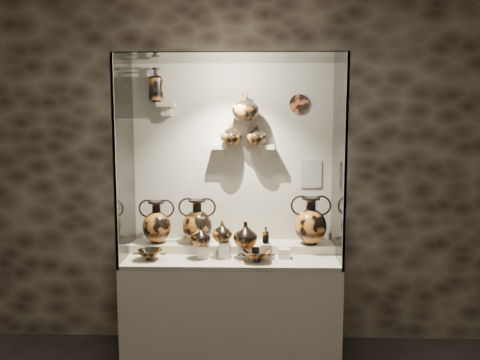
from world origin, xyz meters
name	(u,v)px	position (x,y,z in m)	size (l,w,h in m)	color
wall_back	(233,158)	(0.00, 2.50, 1.60)	(5.00, 0.02, 3.20)	#2D231C
plinth	(232,307)	(0.00, 2.18, 0.40)	(1.70, 0.60, 0.80)	#BFB19A
front_tier	(231,258)	(0.00, 2.18, 0.82)	(1.68, 0.58, 0.03)	beige
rear_tier	(232,248)	(0.00, 2.35, 0.85)	(1.70, 0.25, 0.10)	beige
back_panel	(233,158)	(0.00, 2.50, 1.60)	(1.70, 0.03, 1.60)	#BFB19A
glass_front	(229,164)	(0.00, 1.88, 1.60)	(1.70, 0.01, 1.60)	white
glass_left	(125,161)	(-0.85, 2.18, 1.60)	(0.01, 0.60, 1.60)	white
glass_right	(339,161)	(0.85, 2.18, 1.60)	(0.01, 0.60, 1.60)	white
glass_top	(231,58)	(0.00, 2.18, 2.40)	(1.70, 0.60, 0.01)	white
frame_post_left	(115,164)	(-0.84, 1.89, 1.60)	(0.02, 0.02, 1.60)	gray
frame_post_right	(346,164)	(0.84, 1.89, 1.60)	(0.02, 0.02, 1.60)	gray
pedestal_a	(204,252)	(-0.22, 2.13, 0.88)	(0.09, 0.09, 0.10)	silver
pedestal_b	(225,250)	(-0.05, 2.13, 0.90)	(0.09, 0.09, 0.13)	silver
pedestal_c	(246,253)	(0.12, 2.13, 0.88)	(0.09, 0.09, 0.09)	silver
pedestal_d	(266,251)	(0.28, 2.13, 0.89)	(0.09, 0.09, 0.12)	silver
pedestal_e	(284,253)	(0.42, 2.13, 0.87)	(0.09, 0.09, 0.08)	silver
bracket_ul	(166,105)	(-0.55, 2.42, 2.05)	(0.14, 0.12, 0.04)	#BFB19A
bracket_ca	(220,147)	(-0.10, 2.42, 1.70)	(0.14, 0.12, 0.04)	#BFB19A
bracket_cb	(244,123)	(0.10, 2.42, 1.90)	(0.10, 0.12, 0.04)	#BFB19A
bracket_cc	(266,147)	(0.28, 2.42, 1.70)	(0.14, 0.12, 0.04)	#BFB19A
amphora_left	(157,222)	(-0.63, 2.33, 1.08)	(0.29, 0.29, 0.36)	#A2591F
amphora_mid	(197,221)	(-0.29, 2.32, 1.09)	(0.30, 0.30, 0.37)	#A55B1D
amphora_right	(311,221)	(0.65, 2.31, 1.10)	(0.32, 0.32, 0.40)	#A2591F
jug_a	(201,236)	(-0.24, 2.11, 1.01)	(0.16, 0.16, 0.17)	#A2591F
jug_b	(222,231)	(-0.07, 2.15, 1.04)	(0.16, 0.16, 0.16)	#A55B1D
jug_c	(245,234)	(0.11, 2.14, 1.02)	(0.19, 0.19, 0.20)	#A2591F
lekythos_small	(266,234)	(0.27, 2.13, 1.02)	(0.06, 0.06, 0.15)	#A55B1D
kylix_left	(150,254)	(-0.64, 2.06, 0.88)	(0.25, 0.21, 0.10)	#A55B1D
kylix_right	(256,255)	(0.20, 2.03, 0.88)	(0.27, 0.23, 0.11)	#A2591F
lekythos_tall	(156,83)	(-0.63, 2.41, 2.23)	(0.13, 0.13, 0.32)	#A2591F
ovoid_vase_a	(231,134)	(-0.01, 2.38, 1.81)	(0.17, 0.17, 0.18)	#A55B1D
ovoid_vase_b	(245,107)	(0.11, 2.36, 2.03)	(0.22, 0.22, 0.23)	#A55B1D
ovoid_vase_c	(256,135)	(0.20, 2.39, 1.80)	(0.17, 0.17, 0.17)	#A55B1D
wall_plate	(299,104)	(0.55, 2.47, 2.06)	(0.16, 0.16, 0.02)	#AF4422
info_placard	(311,174)	(0.67, 2.47, 1.47)	(0.18, 0.01, 0.24)	beige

